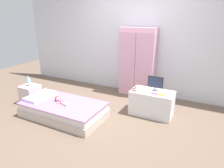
{
  "coord_description": "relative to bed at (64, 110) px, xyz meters",
  "views": [
    {
      "loc": [
        1.6,
        -2.82,
        1.81
      ],
      "look_at": [
        0.01,
        0.31,
        0.58
      ],
      "focal_mm": 31.37,
      "sensor_mm": 36.0,
      "label": 1
    }
  ],
  "objects": [
    {
      "name": "ground_plane",
      "position": [
        0.72,
        0.28,
        -0.15
      ],
      "size": [
        10.0,
        10.0,
        0.02
      ],
      "primitive_type": "cube",
      "color": "brown"
    },
    {
      "name": "back_wall",
      "position": [
        0.72,
        1.86,
        1.21
      ],
      "size": [
        6.4,
        0.05,
        2.7
      ],
      "primitive_type": "cube",
      "color": "silver",
      "rests_on": "ground_plane"
    },
    {
      "name": "bed",
      "position": [
        0.0,
        0.0,
        0.0
      ],
      "size": [
        1.54,
        0.83,
        0.28
      ],
      "color": "beige",
      "rests_on": "ground_plane"
    },
    {
      "name": "pillow",
      "position": [
        -0.57,
        0.0,
        0.17
      ],
      "size": [
        0.32,
        0.59,
        0.06
      ],
      "primitive_type": "cube",
      "color": "silver",
      "rests_on": "bed"
    },
    {
      "name": "doll",
      "position": [
        -0.07,
        -0.0,
        0.18
      ],
      "size": [
        0.39,
        0.18,
        0.1
      ],
      "color": "#D6668E",
      "rests_on": "bed"
    },
    {
      "name": "nightstand",
      "position": [
        -1.04,
        0.16,
        0.06
      ],
      "size": [
        0.35,
        0.35,
        0.39
      ],
      "primitive_type": "cube",
      "color": "silver",
      "rests_on": "ground_plane"
    },
    {
      "name": "table_lamp",
      "position": [
        -1.04,
        0.16,
        0.41
      ],
      "size": [
        0.11,
        0.11,
        0.23
      ],
      "color": "#B7B2AD",
      "rests_on": "nightstand"
    },
    {
      "name": "wardrobe",
      "position": [
        0.83,
        1.66,
        0.65
      ],
      "size": [
        0.81,
        0.32,
        1.57
      ],
      "color": "#EFADCC",
      "rests_on": "ground_plane"
    },
    {
      "name": "tv_stand",
      "position": [
        1.45,
        0.83,
        0.1
      ],
      "size": [
        0.79,
        0.44,
        0.47
      ],
      "primitive_type": "cube",
      "color": "white",
      "rests_on": "ground_plane"
    },
    {
      "name": "tv_monitor",
      "position": [
        1.47,
        0.91,
        0.49
      ],
      "size": [
        0.29,
        0.1,
        0.27
      ],
      "color": "#99999E",
      "rests_on": "tv_stand"
    },
    {
      "name": "rocking_horse_toy",
      "position": [
        1.14,
        0.69,
        0.39
      ],
      "size": [
        0.1,
        0.04,
        0.12
      ],
      "color": "#8E6642",
      "rests_on": "tv_stand"
    },
    {
      "name": "book_purple",
      "position": [
        1.51,
        0.73,
        0.34
      ],
      "size": [
        0.12,
        0.08,
        0.01
      ],
      "primitive_type": "cube",
      "color": "#8E51B2",
      "rests_on": "tv_stand"
    },
    {
      "name": "book_yellow",
      "position": [
        1.64,
        0.73,
        0.34
      ],
      "size": [
        0.12,
        0.09,
        0.01
      ],
      "primitive_type": "cube",
      "color": "gold",
      "rests_on": "tv_stand"
    }
  ]
}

